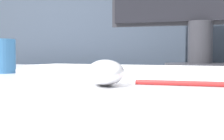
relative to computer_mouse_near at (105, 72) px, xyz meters
The scene contains 5 objects.
partition_panel 0.93m from the computer_mouse_near, 92.52° to the left, with size 5.00×0.03×1.25m.
computer_mouse_near is the anchor object (origin of this frame).
keyboard 0.18m from the computer_mouse_near, 97.52° to the left, with size 0.47×0.19×0.02m.
mug 0.41m from the computer_mouse_near, 149.72° to the left, with size 0.07×0.07×0.09m.
pen 0.13m from the computer_mouse_near, 12.59° to the left, with size 0.16×0.01×0.01m.
Camera 1 is at (0.20, -0.71, 0.80)m, focal length 50.00 mm.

